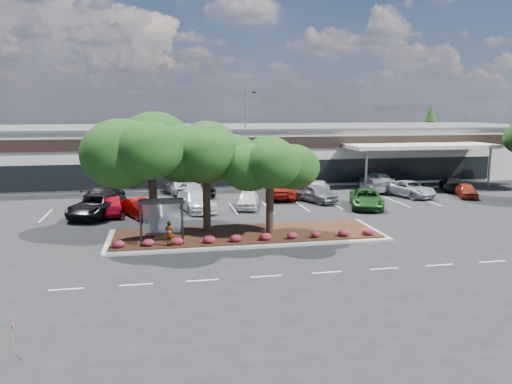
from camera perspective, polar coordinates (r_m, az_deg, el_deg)
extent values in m
plane|color=black|center=(29.79, 4.09, -6.82)|extent=(160.00, 160.00, 0.00)
cube|color=beige|center=(62.27, -4.04, 4.55)|extent=(80.00, 20.00, 6.00)
cube|color=#4A4A4C|center=(62.08, -4.07, 7.40)|extent=(80.40, 20.40, 0.30)
cube|color=black|center=(52.20, -2.71, 5.59)|extent=(80.00, 0.25, 1.20)
cube|color=black|center=(52.52, -2.68, 2.11)|extent=(60.00, 0.18, 2.60)
cube|color=red|center=(51.61, -9.33, 5.43)|extent=(6.00, 0.12, 1.00)
cube|color=beige|center=(56.41, 18.30, 5.01)|extent=(16.00, 5.00, 0.40)
cylinder|color=slate|center=(51.74, 12.46, 2.34)|extent=(0.24, 0.24, 4.20)
cylinder|color=slate|center=(58.71, 25.12, 2.49)|extent=(0.24, 0.24, 4.20)
cube|color=#A5A5A0|center=(33.12, -1.07, -4.98)|extent=(18.00, 6.00, 0.15)
cube|color=#432417|center=(33.09, -1.07, -4.77)|extent=(17.20, 5.20, 0.12)
cube|color=silver|center=(25.43, -20.86, -10.33)|extent=(1.60, 0.12, 0.01)
cube|color=silver|center=(25.06, -13.53, -10.25)|extent=(1.60, 0.12, 0.01)
cube|color=silver|center=(25.10, -6.10, -10.00)|extent=(1.60, 0.12, 0.01)
cube|color=silver|center=(25.54, 1.17, -9.60)|extent=(1.60, 0.12, 0.01)
cube|color=silver|center=(26.37, 8.07, -9.07)|extent=(1.60, 0.12, 0.01)
cube|color=silver|center=(27.54, 14.45, -8.47)|extent=(1.60, 0.12, 0.01)
cube|color=silver|center=(29.02, 20.22, -7.83)|extent=(1.60, 0.12, 0.01)
cube|color=silver|center=(30.77, 25.37, -7.19)|extent=(1.60, 0.12, 0.01)
cube|color=silver|center=(42.88, -22.89, -2.48)|extent=(0.12, 5.00, 0.01)
cube|color=silver|center=(42.35, -18.91, -2.39)|extent=(0.12, 5.00, 0.01)
cube|color=silver|center=(42.04, -14.86, -2.28)|extent=(0.12, 5.00, 0.01)
cube|color=silver|center=(41.93, -10.77, -2.15)|extent=(0.12, 5.00, 0.01)
cube|color=silver|center=(42.04, -6.67, -2.02)|extent=(0.12, 5.00, 0.01)
cube|color=silver|center=(42.36, -2.62, -1.88)|extent=(0.12, 5.00, 0.01)
cube|color=silver|center=(42.88, 1.35, -1.73)|extent=(0.12, 5.00, 0.01)
cube|color=silver|center=(43.61, 5.20, -1.57)|extent=(0.12, 5.00, 0.01)
cube|color=silver|center=(44.53, 8.91, -1.42)|extent=(0.12, 5.00, 0.01)
cube|color=silver|center=(45.63, 12.46, -1.27)|extent=(0.12, 5.00, 0.01)
cube|color=silver|center=(46.89, 15.83, -1.12)|extent=(0.12, 5.00, 0.01)
cube|color=silver|center=(48.31, 19.01, -0.97)|extent=(0.12, 5.00, 0.01)
cylinder|color=black|center=(31.81, -12.99, -3.18)|extent=(0.08, 0.08, 2.50)
cylinder|color=black|center=(31.81, -8.48, -3.04)|extent=(0.08, 0.08, 2.50)
cylinder|color=black|center=(30.54, -13.07, -3.71)|extent=(0.08, 0.08, 2.50)
cylinder|color=black|center=(30.54, -8.37, -3.56)|extent=(0.08, 0.08, 2.50)
cube|color=black|center=(30.89, -10.80, -1.03)|extent=(2.75, 1.55, 0.10)
cube|color=silver|center=(31.76, -10.74, -2.89)|extent=(2.30, 0.03, 2.00)
cube|color=black|center=(31.58, -10.68, -4.68)|extent=(2.00, 0.35, 0.06)
cone|color=#0E380E|center=(82.84, 19.22, 6.32)|extent=(3.96, 3.96, 9.00)
imported|color=#594C47|center=(30.20, -9.87, -4.70)|extent=(0.66, 0.56, 1.53)
cube|color=#A5A5A0|center=(55.74, -1.19, 1.09)|extent=(0.50, 0.50, 0.40)
cylinder|color=slate|center=(55.22, -1.21, 6.39)|extent=(0.14, 0.14, 9.91)
cube|color=slate|center=(55.10, -0.75, 11.38)|extent=(0.92, 0.49, 0.14)
cube|color=black|center=(55.03, -0.23, 11.31)|extent=(0.52, 0.43, 0.18)
cube|color=#A07E53|center=(19.75, -26.04, -14.81)|extent=(0.03, 0.03, 1.11)
cube|color=#E53C7A|center=(19.55, -25.99, -13.56)|extent=(0.02, 0.14, 0.18)
imported|color=black|center=(41.01, -17.78, -1.49)|extent=(4.70, 6.78, 1.72)
imported|color=maroon|center=(41.16, -16.29, -1.61)|extent=(2.07, 4.40, 1.39)
imported|color=#820A05|center=(39.83, -13.17, -1.80)|extent=(3.17, 4.64, 1.45)
imported|color=silver|center=(41.62, -6.92, -1.00)|extent=(3.51, 6.02, 1.64)
imported|color=silver|center=(42.26, -0.95, -0.88)|extent=(2.77, 4.66, 1.49)
imported|color=slate|center=(45.39, 6.75, -0.13)|extent=(3.75, 5.14, 1.63)
imported|color=#215220|center=(43.50, 12.50, -0.75)|extent=(4.31, 6.20, 1.57)
imported|color=#A4A8AF|center=(49.99, 17.12, 0.33)|extent=(4.06, 5.93, 1.51)
imported|color=#9B2F1B|center=(51.56, 22.91, 0.17)|extent=(2.84, 4.22, 1.33)
imported|color=black|center=(46.40, -16.95, -0.27)|extent=(3.71, 6.01, 1.62)
imported|color=#999BA4|center=(47.58, -7.60, 0.29)|extent=(3.08, 5.07, 1.61)
imported|color=#B7BDC4|center=(49.96, -8.99, 0.62)|extent=(2.66, 4.60, 1.47)
imported|color=black|center=(48.69, -6.05, 0.50)|extent=(2.26, 4.72, 1.56)
imported|color=maroon|center=(47.07, 2.81, 0.30)|extent=(4.02, 6.47, 1.67)
imported|color=#BBBBBB|center=(48.68, 7.19, 0.51)|extent=(3.67, 5.08, 1.61)
imported|color=#9CA1A8|center=(52.21, 13.31, 0.80)|extent=(2.25, 4.85, 1.37)
imported|color=#AFB6BC|center=(55.30, 13.56, 1.41)|extent=(2.74, 5.08, 1.64)
imported|color=black|center=(55.11, 21.48, 0.87)|extent=(3.77, 5.30, 1.43)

